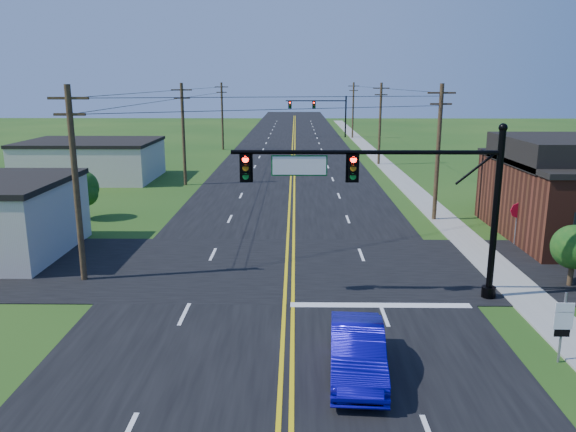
{
  "coord_description": "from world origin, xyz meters",
  "views": [
    {
      "loc": [
        0.44,
        -14.87,
        9.11
      ],
      "look_at": [
        0.11,
        10.0,
        3.13
      ],
      "focal_mm": 35.0,
      "sensor_mm": 36.0,
      "label": 1
    }
  ],
  "objects_px": {
    "signal_mast_far": "(320,110)",
    "blue_car": "(357,353)",
    "signal_mast_main": "(389,190)",
    "stop_sign": "(517,215)",
    "route_sign": "(563,323)"
  },
  "relations": [
    {
      "from": "route_sign",
      "to": "stop_sign",
      "type": "xyz_separation_m",
      "value": [
        3.78,
        13.87,
        0.35
      ]
    },
    {
      "from": "signal_mast_far",
      "to": "blue_car",
      "type": "xyz_separation_m",
      "value": [
        -2.03,
        -78.66,
        -3.76
      ]
    },
    {
      "from": "blue_car",
      "to": "route_sign",
      "type": "xyz_separation_m",
      "value": [
        6.81,
        0.93,
        0.64
      ]
    },
    {
      "from": "route_sign",
      "to": "blue_car",
      "type": "bearing_deg",
      "value": -170.87
    },
    {
      "from": "blue_car",
      "to": "stop_sign",
      "type": "relative_size",
      "value": 1.94
    },
    {
      "from": "stop_sign",
      "to": "signal_mast_main",
      "type": "bearing_deg",
      "value": -145.75
    },
    {
      "from": "signal_mast_main",
      "to": "signal_mast_far",
      "type": "distance_m",
      "value": 72.0
    },
    {
      "from": "signal_mast_main",
      "to": "signal_mast_far",
      "type": "bearing_deg",
      "value": 89.92
    },
    {
      "from": "signal_mast_far",
      "to": "stop_sign",
      "type": "xyz_separation_m",
      "value": [
        8.56,
        -63.87,
        -2.77
      ]
    },
    {
      "from": "signal_mast_main",
      "to": "route_sign",
      "type": "relative_size",
      "value": 4.59
    },
    {
      "from": "route_sign",
      "to": "signal_mast_far",
      "type": "bearing_deg",
      "value": 94.91
    },
    {
      "from": "blue_car",
      "to": "route_sign",
      "type": "height_order",
      "value": "route_sign"
    },
    {
      "from": "blue_car",
      "to": "stop_sign",
      "type": "xyz_separation_m",
      "value": [
        10.59,
        14.79,
        0.99
      ]
    },
    {
      "from": "blue_car",
      "to": "signal_mast_main",
      "type": "bearing_deg",
      "value": 77.45
    },
    {
      "from": "stop_sign",
      "to": "signal_mast_far",
      "type": "bearing_deg",
      "value": 88.69
    }
  ]
}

